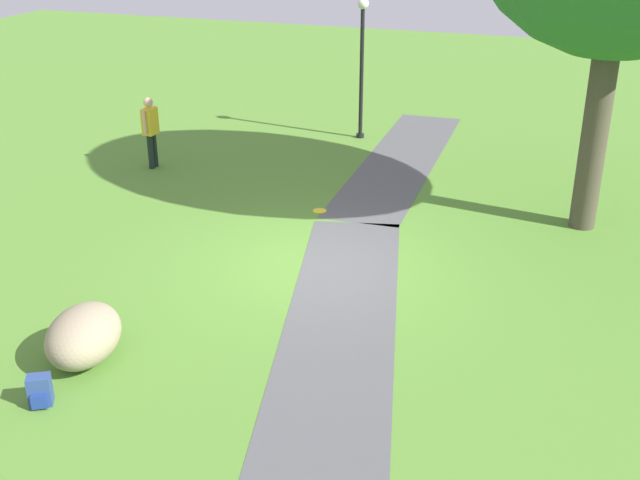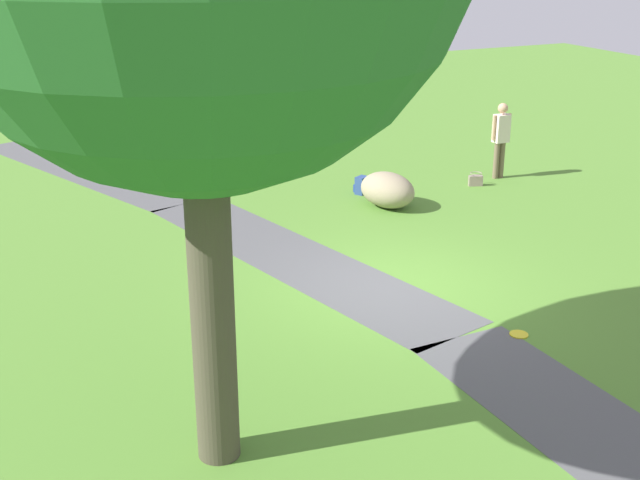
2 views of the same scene
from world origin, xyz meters
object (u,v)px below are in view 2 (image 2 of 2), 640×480
object	(u,v)px
frisbee_on_grass	(519,334)
handbag_on_grass	(476,180)
woman_with_handbag	(501,135)
backpack_by_boulder	(361,185)
lawn_boulder	(387,190)

from	to	relation	value
frisbee_on_grass	handbag_on_grass	bearing A→B (deg)	-30.10
woman_with_handbag	backpack_by_boulder	bearing A→B (deg)	86.14
frisbee_on_grass	backpack_by_boulder	bearing A→B (deg)	-8.93
handbag_on_grass	lawn_boulder	bearing A→B (deg)	100.70
lawn_boulder	woman_with_handbag	bearing A→B (deg)	-76.80
lawn_boulder	backpack_by_boulder	size ratio (longest dim) A/B	3.82
woman_with_handbag	handbag_on_grass	bearing A→B (deg)	110.43
lawn_boulder	backpack_by_boulder	distance (m)	1.08
handbag_on_grass	frisbee_on_grass	bearing A→B (deg)	149.90
lawn_boulder	backpack_by_boulder	bearing A→B (deg)	4.03
backpack_by_boulder	lawn_boulder	bearing A→B (deg)	-175.97
backpack_by_boulder	frisbee_on_grass	size ratio (longest dim) A/B	1.46
backpack_by_boulder	frisbee_on_grass	xyz separation A→B (m)	(-7.16, 1.12, -0.18)
lawn_boulder	handbag_on_grass	size ratio (longest dim) A/B	4.33
backpack_by_boulder	handbag_on_grass	bearing A→B (deg)	-101.80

